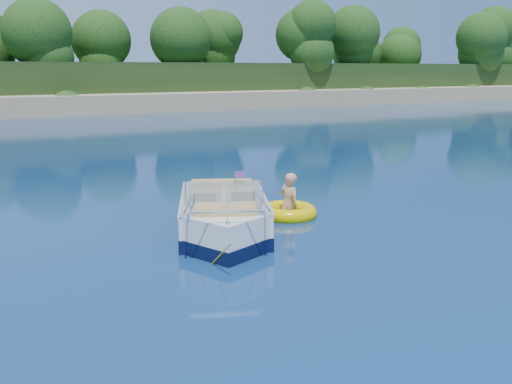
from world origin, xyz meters
TOP-DOWN VIEW (x-y plane):
  - ground at (0.00, 0.00)m, footprint 160.00×160.00m
  - shoreline at (0.00, 63.77)m, footprint 170.00×59.00m
  - treeline at (0.04, 41.01)m, footprint 150.00×7.12m
  - motorboat at (-2.80, 1.06)m, footprint 3.12×4.85m
  - tow_tube at (-0.80, 1.68)m, footprint 1.48×1.48m
  - boy at (-0.80, 1.69)m, footprint 0.57×0.92m

SIDE VIEW (x-z plane):
  - ground at x=0.00m, z-range 0.00..0.00m
  - boy at x=-0.80m, z-range -0.84..0.84m
  - tow_tube at x=-0.80m, z-range -0.09..0.28m
  - motorboat at x=-2.80m, z-range -0.53..1.19m
  - shoreline at x=0.00m, z-range -2.02..3.98m
  - treeline at x=0.04m, z-range 1.45..9.64m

